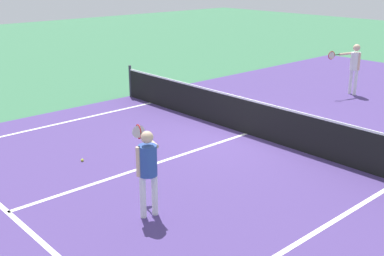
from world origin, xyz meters
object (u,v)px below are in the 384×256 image
Objects in this scene: net at (247,116)px; player_near at (147,164)px; tennis_ball_mid_court at (82,160)px; player_far at (354,63)px.

player_near is (1.78, -4.58, 0.48)m from net.
net is at bearing 73.86° from tennis_ball_mid_court.
player_far is (-2.13, 10.39, 0.11)m from player_near.
player_far is at bearing 93.42° from net.
net is 5.85m from player_far.
player_far is at bearing 85.06° from tennis_ball_mid_court.
net is 4.38m from tennis_ball_mid_court.
player_near is 0.91× the size of player_far.
player_near is at bearing -78.43° from player_far.
player_near is at bearing -68.76° from net.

